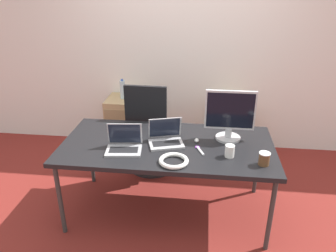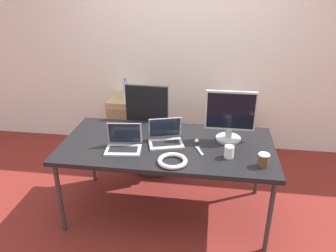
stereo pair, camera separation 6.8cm
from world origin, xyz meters
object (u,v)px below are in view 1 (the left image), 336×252
cabinet_left (125,124)px  laptop_right (166,138)px  laptop_left (124,145)px  coffee_cup_brown (264,159)px  office_chair (150,138)px  water_bottle (123,89)px  cable_coil (174,161)px  coffee_cup_white (230,151)px  cabinet_right (229,129)px  mouse (197,140)px  monitor (230,116)px

cabinet_left → laptop_right: 1.46m
laptop_left → cabinet_left: bearing=104.3°
coffee_cup_brown → office_chair: bearing=137.1°
laptop_left → coffee_cup_brown: laptop_left is taller
water_bottle → cable_coil: water_bottle is taller
coffee_cup_white → coffee_cup_brown: (0.26, -0.10, 0.00)m
cabinet_right → coffee_cup_brown: size_ratio=6.58×
water_bottle → mouse: bearing=-50.4°
cabinet_left → laptop_left: size_ratio=2.20×
laptop_right → coffee_cup_brown: size_ratio=3.25×
water_bottle → laptop_right: (0.69, -1.21, -0.03)m
cabinet_left → cabinet_right: bearing=0.0°
water_bottle → coffee_cup_white: size_ratio=2.43×
office_chair → coffee_cup_brown: office_chair is taller
coffee_cup_brown → cabinet_right: bearing=96.2°
office_chair → monitor: size_ratio=2.36×
cabinet_left → cable_coil: (0.79, -1.54, 0.40)m
mouse → coffee_cup_brown: (0.54, -0.33, 0.04)m
cabinet_right → monitor: bearing=-95.0°
cabinet_right → laptop_left: 1.75m
water_bottle → monitor: 1.64m
mouse → laptop_right: bearing=-169.6°
office_chair → laptop_left: size_ratio=3.42×
office_chair → laptop_left: (-0.07, -0.88, 0.37)m
laptop_right → water_bottle: bearing=119.6°
laptop_right → mouse: 0.28m
laptop_right → monitor: bearing=15.1°
water_bottle → cable_coil: (0.79, -1.54, -0.06)m
cabinet_left → water_bottle: bearing=90.0°
cabinet_left → monitor: (1.24, -1.06, 0.61)m
cabinet_right → coffee_cup_brown: (0.16, -1.49, 0.44)m
cable_coil → monitor: bearing=46.8°
office_chair → coffee_cup_brown: (1.08, -1.00, 0.38)m
office_chair → cabinet_right: (0.91, 0.49, -0.06)m
laptop_right → mouse: (0.27, 0.05, -0.03)m
laptop_left → mouse: 0.65m
monitor → mouse: size_ratio=7.92×
office_chair → coffee_cup_brown: 1.52m
laptop_left → monitor: 0.96m
office_chair → mouse: office_chair is taller
water_bottle → laptop_left: laptop_left is taller
water_bottle → coffee_cup_brown: 2.12m
office_chair → cable_coil: bearing=-70.6°
office_chair → laptop_left: office_chair is taller
coffee_cup_white → cable_coil: bearing=-161.2°
laptop_right → office_chair: bearing=110.3°
cabinet_right → coffee_cup_white: bearing=-94.0°
cabinet_right → laptop_right: (-0.65, -1.21, 0.43)m
water_bottle → laptop_left: 1.42m
monitor → cable_coil: size_ratio=1.92×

